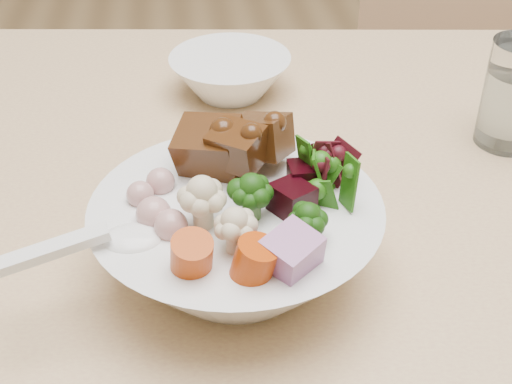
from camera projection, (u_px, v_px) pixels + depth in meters
dining_table at (487, 281)px, 0.72m from camera, size 1.73×1.10×0.76m
chair_far at (440, 145)px, 1.36m from camera, size 0.49×0.49×0.82m
food_bowl at (239, 233)px, 0.60m from camera, size 0.24×0.24×0.13m
soup_spoon at (111, 243)px, 0.54m from camera, size 0.14×0.06×0.03m
side_bowl at (230, 75)px, 0.87m from camera, size 0.15×0.15×0.05m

